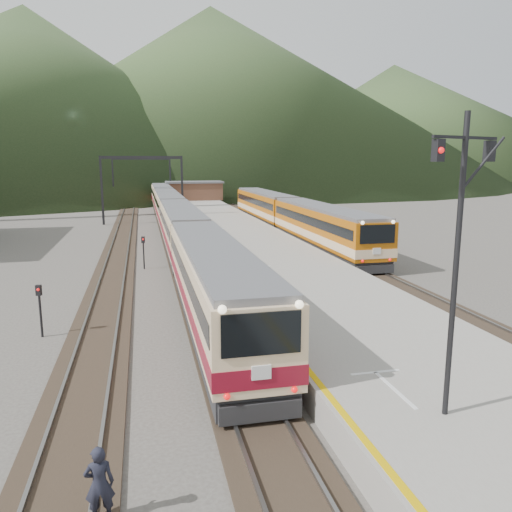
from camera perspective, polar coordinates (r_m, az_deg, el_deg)
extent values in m
cube|color=black|center=(46.66, -9.04, 1.63)|extent=(2.60, 200.00, 0.12)
cube|color=slate|center=(46.60, -9.93, 1.72)|extent=(0.10, 200.00, 0.14)
cube|color=slate|center=(46.69, -8.16, 1.79)|extent=(0.10, 200.00, 0.14)
cube|color=black|center=(46.61, -15.18, 1.38)|extent=(2.60, 200.00, 0.12)
cube|color=slate|center=(46.63, -16.07, 1.46)|extent=(0.10, 200.00, 0.14)
cube|color=slate|center=(46.56, -14.30, 1.54)|extent=(0.10, 200.00, 0.14)
cube|color=black|center=(48.76, 4.57, 2.12)|extent=(2.60, 200.00, 0.12)
cube|color=slate|center=(48.53, 3.76, 2.21)|extent=(0.10, 200.00, 0.14)
cube|color=slate|center=(48.96, 5.38, 2.27)|extent=(0.10, 200.00, 0.14)
cube|color=gray|center=(45.33, -1.80, 2.06)|extent=(8.00, 100.00, 1.00)
cube|color=black|center=(61.25, -17.20, 7.15)|extent=(0.25, 0.25, 8.00)
cube|color=black|center=(61.26, -8.43, 7.51)|extent=(0.25, 0.25, 8.00)
cube|color=black|center=(60.99, -12.97, 10.92)|extent=(9.30, 0.22, 0.35)
cube|color=black|center=(86.17, -16.01, 8.13)|extent=(0.25, 0.25, 8.00)
cube|color=black|center=(86.18, -9.76, 8.39)|extent=(0.25, 0.25, 8.00)
cube|color=black|center=(85.98, -12.99, 10.80)|extent=(9.30, 0.22, 0.35)
cube|color=brown|center=(84.57, -7.06, 7.33)|extent=(9.00, 4.00, 2.80)
cube|color=slate|center=(84.49, -7.08, 8.38)|extent=(9.40, 4.40, 0.30)
cone|color=#2D4422|center=(200.73, -24.42, 16.33)|extent=(180.00, 180.00, 60.00)
cone|color=#2D4422|center=(240.17, -5.09, 17.95)|extent=(220.00, 220.00, 75.00)
cone|color=#2D4422|center=(244.38, 15.24, 14.56)|extent=(160.00, 160.00, 50.00)
cube|color=beige|center=(22.30, -4.81, -3.53)|extent=(2.69, 18.08, 3.28)
cube|color=beige|center=(40.48, -8.53, 2.85)|extent=(2.69, 18.08, 3.28)
cube|color=beige|center=(58.91, -9.94, 5.26)|extent=(2.69, 18.08, 3.28)
cube|color=beige|center=(77.41, -10.68, 6.52)|extent=(2.69, 18.08, 3.28)
cube|color=#A65409|center=(41.55, 7.66, 3.27)|extent=(2.91, 19.57, 3.55)
cube|color=#A65409|center=(60.64, 1.02, 5.71)|extent=(2.91, 19.57, 3.55)
cylinder|color=black|center=(13.04, 21.85, -1.58)|extent=(0.14, 0.14, 7.51)
cube|color=black|center=(12.78, 22.86, 12.37)|extent=(2.12, 0.71, 0.07)
cube|color=black|center=(12.07, 20.10, 11.27)|extent=(0.29, 0.25, 0.50)
cube|color=black|center=(13.50, 25.13, 10.80)|extent=(0.29, 0.25, 0.50)
cylinder|color=black|center=(35.40, -12.71, 0.15)|extent=(0.10, 0.10, 2.00)
cube|color=black|center=(35.23, -12.78, 1.83)|extent=(0.26, 0.22, 0.45)
cylinder|color=black|center=(23.12, -23.40, -6.13)|extent=(0.10, 0.10, 2.00)
cube|color=black|center=(22.85, -23.59, -3.61)|extent=(0.25, 0.21, 0.45)
imported|color=black|center=(11.74, -17.47, -23.60)|extent=(0.64, 0.45, 1.67)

